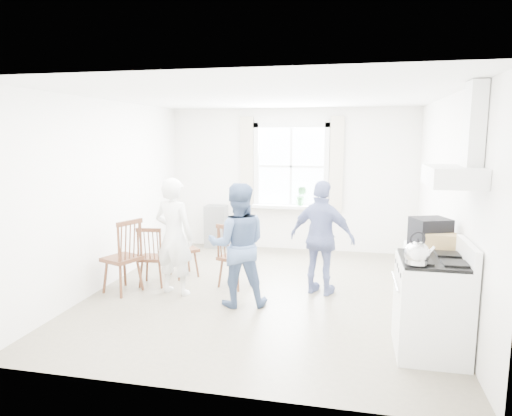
# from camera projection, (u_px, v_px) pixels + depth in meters

# --- Properties ---
(room_shell) EXTENTS (4.62, 5.12, 2.64)m
(room_shell) POSITION_uv_depth(u_px,v_px,m) (265.00, 198.00, 5.99)
(room_shell) COLOR gray
(room_shell) RESTS_ON ground
(window_assembly) EXTENTS (1.88, 0.24, 1.70)m
(window_assembly) POSITION_uv_depth(u_px,v_px,m) (291.00, 171.00, 8.32)
(window_assembly) COLOR white
(window_assembly) RESTS_ON room_shell
(range_hood) EXTENTS (0.45, 0.76, 0.94)m
(range_hood) POSITION_uv_depth(u_px,v_px,m) (460.00, 159.00, 4.16)
(range_hood) COLOR white
(range_hood) RESTS_ON room_shell
(shelf_unit) EXTENTS (0.40, 0.30, 0.80)m
(shelf_unit) POSITION_uv_depth(u_px,v_px,m) (216.00, 226.00, 8.67)
(shelf_unit) COLOR gray
(shelf_unit) RESTS_ON ground
(gas_stove) EXTENTS (0.68, 0.76, 1.12)m
(gas_stove) POSITION_uv_depth(u_px,v_px,m) (432.00, 305.00, 4.42)
(gas_stove) COLOR white
(gas_stove) RESTS_ON ground
(kettle) EXTENTS (0.22, 0.22, 0.32)m
(kettle) POSITION_uv_depth(u_px,v_px,m) (417.00, 254.00, 4.11)
(kettle) COLOR silver
(kettle) RESTS_ON gas_stove
(low_cabinet) EXTENTS (0.50, 0.55, 0.90)m
(low_cabinet) POSITION_uv_depth(u_px,v_px,m) (428.00, 286.00, 5.08)
(low_cabinet) COLOR white
(low_cabinet) RESTS_ON ground
(stereo_stack) EXTENTS (0.46, 0.44, 0.33)m
(stereo_stack) POSITION_uv_depth(u_px,v_px,m) (430.00, 233.00, 4.96)
(stereo_stack) COLOR black
(stereo_stack) RESTS_ON low_cabinet
(cardboard_box) EXTENTS (0.34, 0.28, 0.19)m
(cardboard_box) POSITION_uv_depth(u_px,v_px,m) (441.00, 243.00, 4.80)
(cardboard_box) COLOR tan
(cardboard_box) RESTS_ON low_cabinet
(windsor_chair_a) EXTENTS (0.41, 0.40, 0.86)m
(windsor_chair_a) POSITION_uv_depth(u_px,v_px,m) (151.00, 250.00, 6.35)
(windsor_chair_a) COLOR #4A2817
(windsor_chair_a) RESTS_ON ground
(windsor_chair_b) EXTENTS (0.49, 0.49, 0.92)m
(windsor_chair_b) POSITION_uv_depth(u_px,v_px,m) (231.00, 249.00, 6.28)
(windsor_chair_b) COLOR #4A2817
(windsor_chair_b) RESTS_ON ground
(windsor_chair_c) EXTENTS (0.55, 0.56, 1.02)m
(windsor_chair_c) POSITION_uv_depth(u_px,v_px,m) (127.00, 248.00, 6.07)
(windsor_chair_c) COLOR #4A2817
(windsor_chair_c) RESTS_ON ground
(person_left) EXTENTS (0.69, 0.69, 1.57)m
(person_left) POSITION_uv_depth(u_px,v_px,m) (174.00, 236.00, 6.05)
(person_left) COLOR white
(person_left) RESTS_ON ground
(person_mid) EXTENTS (0.92, 0.92, 1.54)m
(person_mid) POSITION_uv_depth(u_px,v_px,m) (238.00, 245.00, 5.64)
(person_mid) COLOR #4A618A
(person_mid) RESTS_ON ground
(person_right) EXTENTS (1.13, 1.13, 1.53)m
(person_right) POSITION_uv_depth(u_px,v_px,m) (322.00, 238.00, 6.04)
(person_right) COLOR navy
(person_right) RESTS_ON ground
(potted_plant) EXTENTS (0.25, 0.25, 0.35)m
(potted_plant) POSITION_uv_depth(u_px,v_px,m) (301.00, 196.00, 8.26)
(potted_plant) COLOR #35783D
(potted_plant) RESTS_ON window_assembly
(windsor_chair_d) EXTENTS (0.53, 0.53, 0.90)m
(windsor_chair_d) POSITION_uv_depth(u_px,v_px,m) (177.00, 241.00, 6.79)
(windsor_chair_d) COLOR #4A2817
(windsor_chair_d) RESTS_ON ground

